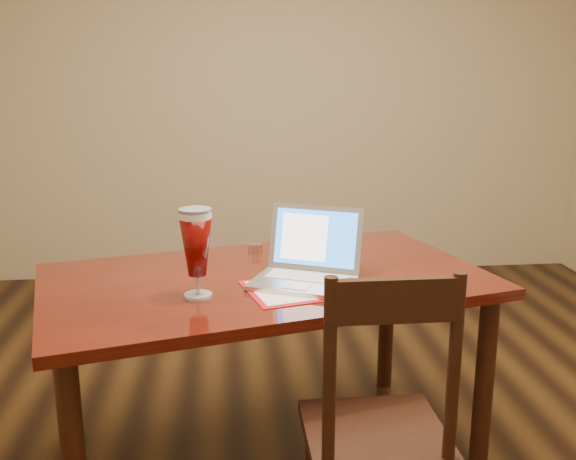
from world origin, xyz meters
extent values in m
plane|color=black|center=(0.00, 0.00, 0.00)|extent=(5.00, 5.00, 0.00)
cube|color=tan|center=(0.00, 2.50, 1.35)|extent=(4.50, 0.01, 2.70)
cube|color=#50140A|center=(-0.33, 0.04, 0.75)|extent=(1.83, 1.31, 0.04)
cylinder|color=black|center=(0.48, -0.15, 0.37)|extent=(0.07, 0.07, 0.73)
cylinder|color=black|center=(-1.15, 0.22, 0.37)|extent=(0.07, 0.07, 0.73)
cylinder|color=black|center=(0.29, 0.59, 0.37)|extent=(0.07, 0.07, 0.73)
cube|color=#A10E13|center=(-0.19, -0.12, 0.78)|extent=(0.50, 0.41, 0.00)
cube|color=silver|center=(-0.19, -0.12, 0.78)|extent=(0.45, 0.36, 0.00)
cube|color=silver|center=(-0.21, -0.10, 0.79)|extent=(0.43, 0.38, 0.02)
cube|color=silver|center=(-0.19, -0.05, 0.80)|extent=(0.32, 0.23, 0.00)
cube|color=silver|center=(-0.24, -0.16, 0.80)|extent=(0.11, 0.10, 0.00)
cube|color=silver|center=(-0.14, 0.05, 0.92)|extent=(0.36, 0.22, 0.24)
cube|color=blue|center=(-0.14, 0.04, 0.92)|extent=(0.31, 0.18, 0.20)
cube|color=white|center=(-0.18, 0.06, 0.92)|extent=(0.18, 0.12, 0.17)
cylinder|color=silver|center=(-0.58, -0.17, 0.78)|extent=(0.10, 0.10, 0.01)
cylinder|color=silver|center=(-0.58, -0.17, 0.82)|extent=(0.02, 0.02, 0.07)
cylinder|color=silver|center=(-0.58, -0.17, 1.06)|extent=(0.11, 0.11, 0.02)
cylinder|color=silver|center=(-0.58, -0.17, 1.08)|extent=(0.11, 0.11, 0.01)
cylinder|color=silver|center=(-0.60, 0.30, 0.79)|extent=(0.06, 0.06, 0.04)
cylinder|color=silver|center=(-0.36, 0.36, 0.79)|extent=(0.06, 0.06, 0.04)
cube|color=black|center=(-0.04, -0.55, 0.44)|extent=(0.43, 0.41, 0.04)
cylinder|color=black|center=(-0.21, -0.72, 0.74)|extent=(0.04, 0.04, 0.55)
cylinder|color=black|center=(0.14, -0.72, 0.74)|extent=(0.04, 0.04, 0.55)
cube|color=black|center=(-0.04, -0.72, 0.94)|extent=(0.35, 0.03, 0.12)
camera|label=1|loc=(-0.48, -2.29, 1.53)|focal=40.00mm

